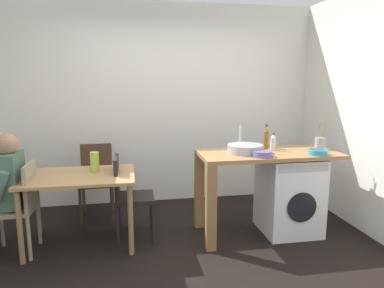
% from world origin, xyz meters
% --- Properties ---
extents(ground_plane, '(5.46, 5.46, 0.00)m').
position_xyz_m(ground_plane, '(0.00, 0.00, 0.00)').
color(ground_plane, black).
extents(wall_back, '(4.60, 0.10, 2.70)m').
position_xyz_m(wall_back, '(0.00, 1.75, 1.35)').
color(wall_back, silver).
rests_on(wall_back, ground_plane).
extents(dining_table, '(1.10, 0.76, 0.74)m').
position_xyz_m(dining_table, '(-0.96, 0.48, 0.64)').
color(dining_table, tan).
rests_on(dining_table, ground_plane).
extents(chair_person_seat, '(0.41, 0.41, 0.90)m').
position_xyz_m(chair_person_seat, '(-1.51, 0.38, 0.51)').
color(chair_person_seat, gray).
rests_on(chair_person_seat, ground_plane).
extents(chair_opposite, '(0.41, 0.41, 0.90)m').
position_xyz_m(chair_opposite, '(-0.49, 0.54, 0.51)').
color(chair_opposite, black).
rests_on(chair_opposite, ground_plane).
extents(chair_spare_by_wall, '(0.41, 0.41, 0.90)m').
position_xyz_m(chair_spare_by_wall, '(-0.87, 1.26, 0.51)').
color(chair_spare_by_wall, '#4C3323').
rests_on(chair_spare_by_wall, ground_plane).
extents(seated_person, '(0.50, 0.51, 1.20)m').
position_xyz_m(seated_person, '(-1.67, 0.39, 0.67)').
color(seated_person, '#595651').
rests_on(seated_person, ground_plane).
extents(kitchen_counter, '(1.50, 0.68, 0.92)m').
position_xyz_m(kitchen_counter, '(0.81, 0.40, 0.76)').
color(kitchen_counter, '#9E7042').
rests_on(kitchen_counter, ground_plane).
extents(washing_machine, '(0.60, 0.61, 0.86)m').
position_xyz_m(washing_machine, '(1.28, 0.40, 0.43)').
color(washing_machine, white).
rests_on(washing_machine, ground_plane).
extents(sink_basin, '(0.38, 0.38, 0.09)m').
position_xyz_m(sink_basin, '(0.76, 0.40, 0.97)').
color(sink_basin, '#9EA0A5').
rests_on(sink_basin, kitchen_counter).
extents(tap, '(0.02, 0.02, 0.28)m').
position_xyz_m(tap, '(0.76, 0.58, 1.06)').
color(tap, '#B2B2B7').
rests_on(tap, kitchen_counter).
extents(bottle_tall_green, '(0.06, 0.06, 0.28)m').
position_xyz_m(bottle_tall_green, '(1.04, 0.53, 1.05)').
color(bottle_tall_green, brown).
rests_on(bottle_tall_green, kitchen_counter).
extents(bottle_squat_brown, '(0.06, 0.06, 0.18)m').
position_xyz_m(bottle_squat_brown, '(1.14, 0.57, 1.00)').
color(bottle_squat_brown, silver).
rests_on(bottle_squat_brown, kitchen_counter).
extents(mixing_bowl, '(0.21, 0.21, 0.06)m').
position_xyz_m(mixing_bowl, '(0.87, 0.20, 0.95)').
color(mixing_bowl, slate).
rests_on(mixing_bowl, kitchen_counter).
extents(utensil_crock, '(0.11, 0.11, 0.30)m').
position_xyz_m(utensil_crock, '(1.65, 0.45, 0.99)').
color(utensil_crock, gray).
rests_on(utensil_crock, kitchen_counter).
extents(colander, '(0.20, 0.20, 0.06)m').
position_xyz_m(colander, '(1.47, 0.18, 0.95)').
color(colander, teal).
rests_on(colander, kitchen_counter).
extents(vase, '(0.09, 0.09, 0.21)m').
position_xyz_m(vase, '(-0.81, 0.58, 0.84)').
color(vase, '#A8C63D').
rests_on(vase, dining_table).
extents(scissors, '(0.15, 0.06, 0.01)m').
position_xyz_m(scissors, '(0.97, 0.30, 0.92)').
color(scissors, '#B2B2B7').
rests_on(scissors, kitchen_counter).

